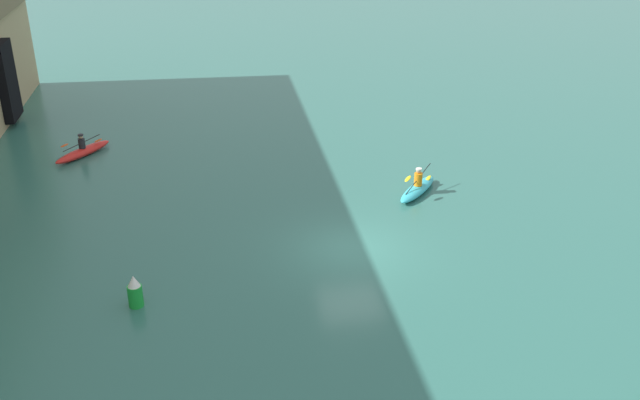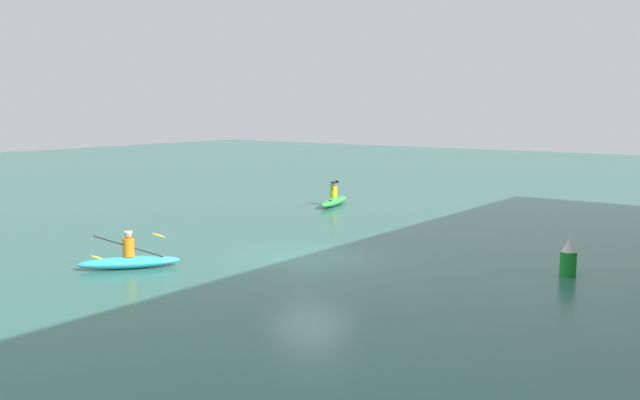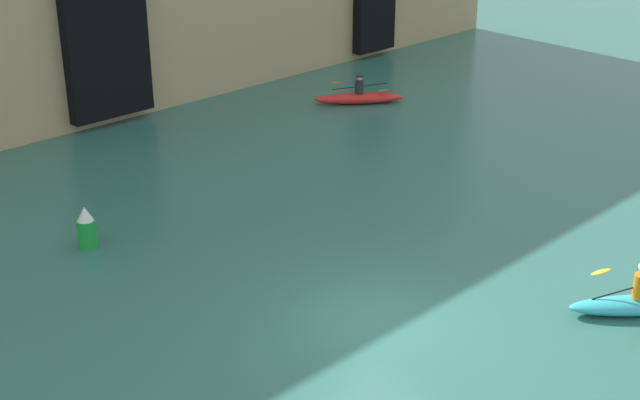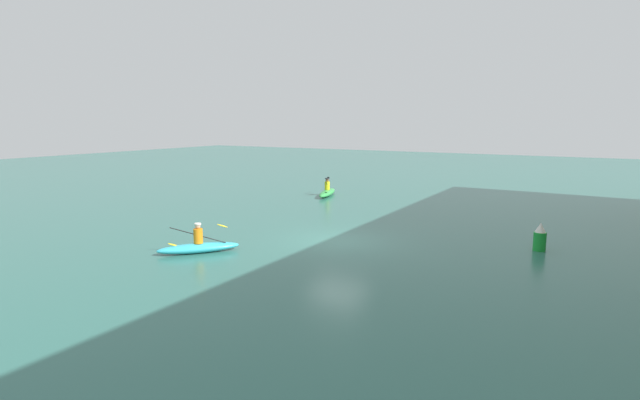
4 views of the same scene
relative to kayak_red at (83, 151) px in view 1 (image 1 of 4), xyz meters
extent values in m
plane|color=#2D665B|center=(-11.35, -11.30, -0.25)|extent=(120.00, 120.00, 0.00)
cube|color=black|center=(5.66, 4.54, 2.17)|extent=(2.29, 0.70, 4.22)
ellipsoid|color=red|center=(0.00, 0.00, -0.04)|extent=(3.13, 2.66, 0.41)
cylinder|color=#232328|center=(0.00, 0.00, 0.41)|extent=(0.33, 0.33, 0.48)
sphere|color=tan|center=(0.00, 0.00, 0.76)|extent=(0.22, 0.22, 0.22)
cylinder|color=#232328|center=(0.00, 0.00, 0.85)|extent=(0.27, 0.27, 0.06)
cylinder|color=black|center=(0.00, 0.00, 0.43)|extent=(1.40, 1.61, 0.34)
ellipsoid|color=#D84C19|center=(-0.61, 0.70, 0.57)|extent=(0.43, 0.45, 0.11)
ellipsoid|color=#D84C19|center=(0.61, -0.70, 0.30)|extent=(0.43, 0.45, 0.11)
ellipsoid|color=#33B2C6|center=(-6.90, -15.12, -0.06)|extent=(2.89, 2.58, 0.38)
cylinder|color=orange|center=(-6.90, -15.12, 0.43)|extent=(0.36, 0.36, 0.58)
sphere|color=tan|center=(-6.90, -15.12, 0.82)|extent=(0.21, 0.21, 0.21)
cylinder|color=silver|center=(-6.90, -15.12, 0.91)|extent=(0.27, 0.27, 0.06)
cylinder|color=black|center=(-6.90, -15.12, 0.45)|extent=(1.53, 1.53, 0.77)
ellipsoid|color=yellow|center=(-7.57, -14.46, 0.78)|extent=(0.43, 0.43, 0.19)
ellipsoid|color=yellow|center=(-6.24, -15.79, 0.13)|extent=(0.43, 0.43, 0.19)
cylinder|color=green|center=(-13.99, -3.58, 0.13)|extent=(0.49, 0.49, 0.75)
cone|color=white|center=(-13.99, -3.58, 0.69)|extent=(0.42, 0.42, 0.38)
camera|label=1|loc=(-34.30, -6.45, 12.85)|focal=40.00mm
camera|label=2|loc=(7.37, 2.70, 4.86)|focal=40.00mm
camera|label=3|loc=(-24.12, -22.53, 10.09)|focal=50.00mm
camera|label=4|loc=(7.15, -1.42, 4.92)|focal=28.00mm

